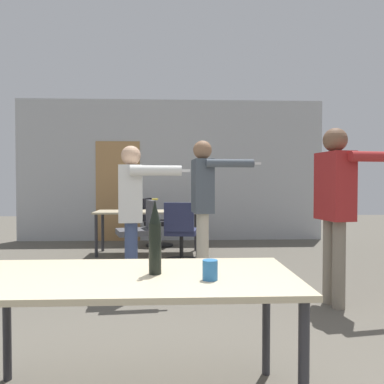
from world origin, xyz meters
The scene contains 11 objects.
back_wall centered at (-0.03, 6.30, 1.45)m, with size 6.33×0.12×2.91m.
conference_table_near centered at (-0.14, 0.46, 0.66)m, with size 1.72×0.81×0.72m.
conference_table_far centered at (-0.38, 4.82, 0.65)m, with size 1.75×0.66×0.72m.
person_near_casual centered at (0.43, 3.09, 1.05)m, with size 0.82×0.59×1.72m.
person_center_tall centered at (1.65, 2.07, 1.06)m, with size 0.83×0.58×1.74m.
person_left_plaid centered at (-0.39, 2.65, 0.96)m, with size 0.79×0.65×1.61m.
office_chair_far_left centered at (-0.29, 5.59, 0.42)m, with size 0.62×0.57×0.90m.
office_chair_mid_tucked centered at (-0.46, 3.98, 0.45)m, with size 0.62×0.58×0.94m.
office_chair_near_pushed centered at (0.16, 4.12, 0.42)m, with size 0.53×0.58×0.91m.
beer_bottle centered at (-0.02, 0.47, 0.91)m, with size 0.07×0.07×0.40m.
drink_cup centered at (0.26, 0.34, 0.77)m, with size 0.08×0.08×0.10m.
Camera 1 is at (0.09, -1.50, 1.21)m, focal length 35.00 mm.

